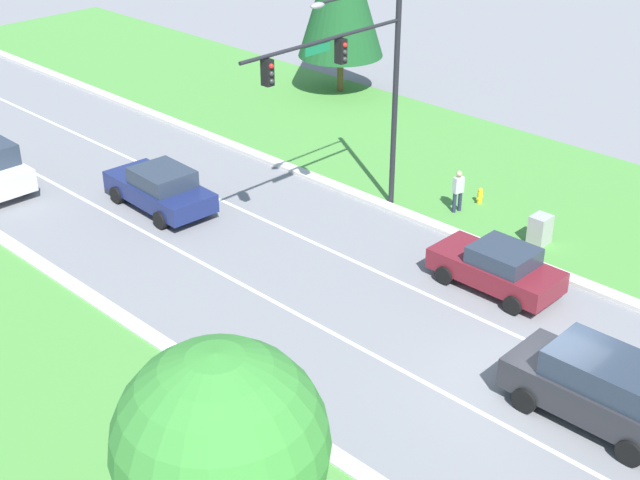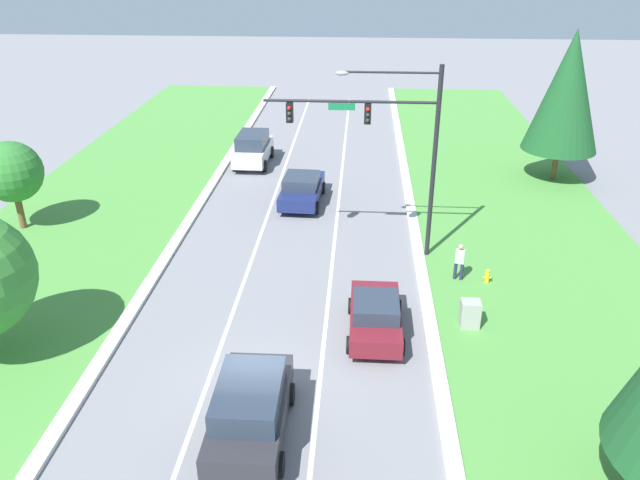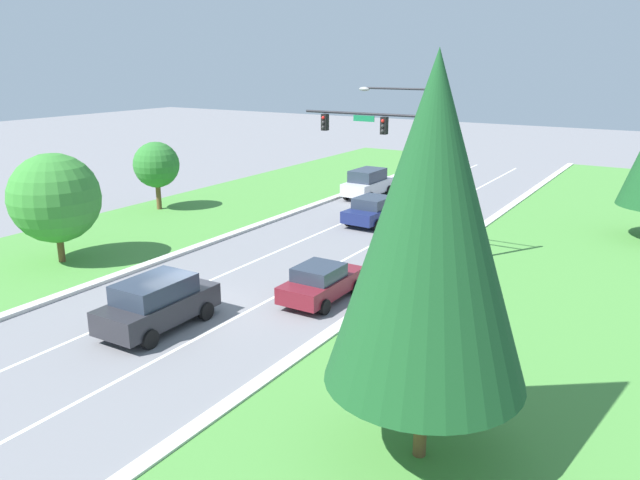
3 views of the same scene
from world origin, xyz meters
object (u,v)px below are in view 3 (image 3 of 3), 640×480
(burgundy_sedan, at_px, (321,282))
(fire_hydrant, at_px, (465,284))
(traffic_signal_mast, at_px, (401,145))
(silver_suv, at_px, (368,183))
(utility_cabinet, at_px, (406,299))
(pedestrian, at_px, (441,265))
(oak_near_left_tree, at_px, (55,198))
(navy_sedan, at_px, (374,210))
(charcoal_suv, at_px, (157,303))
(oak_far_left_tree, at_px, (156,165))
(conifer_near_right_tree, at_px, (431,225))

(burgundy_sedan, distance_m, fire_hydrant, 6.10)
(traffic_signal_mast, distance_m, silver_suv, 15.18)
(utility_cabinet, bearing_deg, fire_hydrant, 69.79)
(pedestrian, distance_m, fire_hydrant, 1.32)
(silver_suv, relative_size, utility_cabinet, 4.17)
(oak_near_left_tree, bearing_deg, fire_hydrant, 19.63)
(fire_hydrant, bearing_deg, silver_suv, 129.79)
(navy_sedan, distance_m, utility_cabinet, 13.70)
(charcoal_suv, xyz_separation_m, fire_hydrant, (8.26, 9.33, -0.63))
(traffic_signal_mast, relative_size, oak_far_left_tree, 1.91)
(navy_sedan, distance_m, conifer_near_right_tree, 23.40)
(burgundy_sedan, relative_size, charcoal_suv, 0.90)
(silver_suv, bearing_deg, charcoal_suv, -79.94)
(utility_cabinet, bearing_deg, oak_near_left_tree, -169.62)
(pedestrian, relative_size, oak_far_left_tree, 0.38)
(charcoal_suv, bearing_deg, fire_hydrant, 48.01)
(navy_sedan, height_order, conifer_near_right_tree, conifer_near_right_tree)
(navy_sedan, distance_m, burgundy_sedan, 12.80)
(pedestrian, height_order, fire_hydrant, pedestrian)
(silver_suv, distance_m, oak_near_left_tree, 21.74)
(navy_sedan, relative_size, burgundy_sedan, 1.16)
(utility_cabinet, bearing_deg, traffic_signal_mast, 117.84)
(silver_suv, xyz_separation_m, oak_near_left_tree, (-5.62, -20.89, 2.14))
(utility_cabinet, height_order, fire_hydrant, utility_cabinet)
(utility_cabinet, bearing_deg, silver_suv, 121.41)
(traffic_signal_mast, height_order, pedestrian, traffic_signal_mast)
(burgundy_sedan, xyz_separation_m, charcoal_suv, (-3.59, -5.43, 0.21))
(silver_suv, height_order, pedestrian, silver_suv)
(charcoal_suv, xyz_separation_m, oak_far_left_tree, (-13.58, 13.36, 1.98))
(fire_hydrant, bearing_deg, navy_sedan, 135.44)
(charcoal_suv, relative_size, conifer_near_right_tree, 0.48)
(burgundy_sedan, relative_size, silver_suv, 0.89)
(charcoal_suv, bearing_deg, conifer_near_right_tree, -11.81)
(traffic_signal_mast, bearing_deg, utility_cabinet, -62.16)
(silver_suv, xyz_separation_m, conifer_near_right_tree, (14.95, -26.11, 4.84))
(silver_suv, distance_m, conifer_near_right_tree, 30.47)
(burgundy_sedan, height_order, utility_cabinet, burgundy_sedan)
(silver_suv, bearing_deg, traffic_signal_mast, -56.13)
(navy_sedan, xyz_separation_m, pedestrian, (7.29, -8.12, 0.12))
(charcoal_suv, relative_size, oak_far_left_tree, 1.04)
(oak_far_left_tree, bearing_deg, charcoal_suv, -44.54)
(navy_sedan, distance_m, fire_hydrant, 11.87)
(utility_cabinet, bearing_deg, conifer_near_right_tree, -63.93)
(traffic_signal_mast, distance_m, utility_cabinet, 8.19)
(utility_cabinet, bearing_deg, charcoal_suv, -139.44)
(fire_hydrant, xyz_separation_m, conifer_near_right_tree, (2.82, -11.55, 5.53))
(navy_sedan, relative_size, utility_cabinet, 4.30)
(oak_near_left_tree, bearing_deg, pedestrian, 21.50)
(burgundy_sedan, height_order, conifer_near_right_tree, conifer_near_right_tree)
(traffic_signal_mast, bearing_deg, oak_near_left_tree, -147.09)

